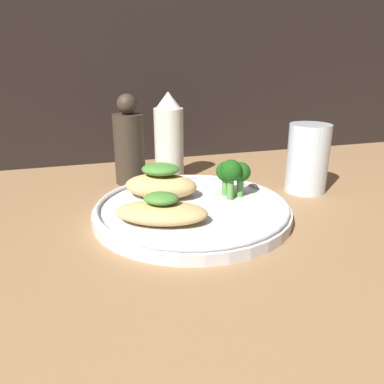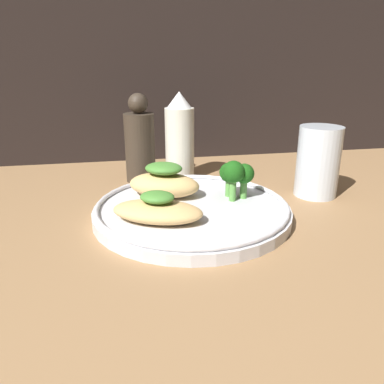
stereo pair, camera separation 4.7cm
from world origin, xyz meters
TOP-DOWN VIEW (x-y plane):
  - ground_plane at (0.00, 0.00)cm, footprint 180.00×180.00cm
  - plate at (0.00, 0.00)cm, footprint 25.17×25.17cm
  - grilled_meat_front at (-4.75, -3.51)cm, footprint 12.07×9.28cm
  - grilled_meat_middle at (-3.00, 4.69)cm, footprint 11.29×9.26cm
  - broccoli_bunch at (6.24, 1.88)cm, footprint 4.52×4.57cm
  - sauce_bottle at (1.11, 16.66)cm, footprint 4.79×4.79cm
  - pepper_grinder at (-5.45, 16.66)cm, footprint 4.86×4.86cm
  - drinking_glass at (19.62, 4.66)cm, footprint 6.17×6.17cm

SIDE VIEW (x-z plane):
  - ground_plane at x=0.00cm, z-range -1.00..0.00cm
  - plate at x=0.00cm, z-range -0.01..1.99cm
  - grilled_meat_front at x=-4.75cm, z-range 0.95..4.53cm
  - grilled_meat_middle at x=-3.00cm, z-range 0.99..5.71cm
  - broccoli_bunch at x=6.24cm, z-range 2.10..7.58cm
  - drinking_glass at x=19.62cm, z-range 0.00..10.28cm
  - pepper_grinder at x=-5.45cm, z-range -0.81..13.46cm
  - sauce_bottle at x=1.11cm, z-range -0.31..14.11cm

